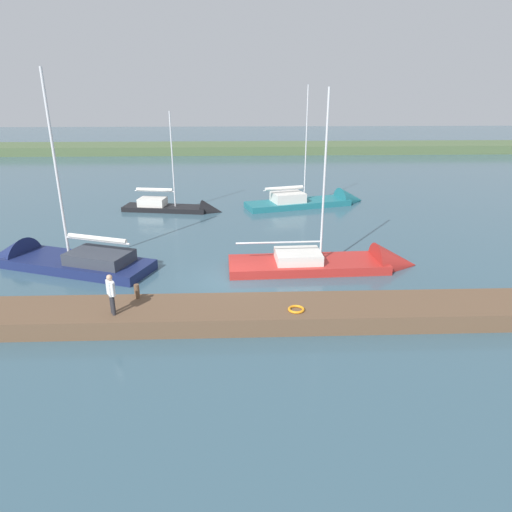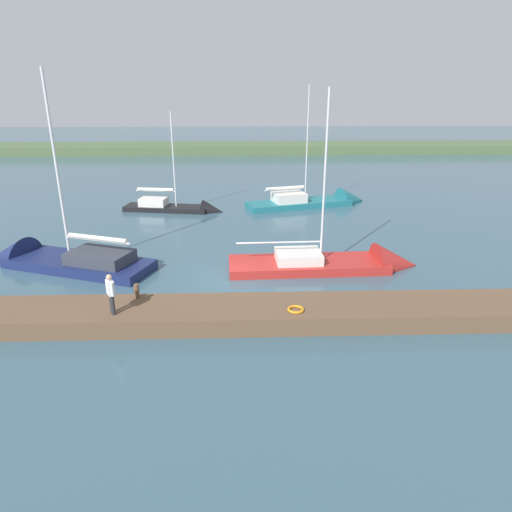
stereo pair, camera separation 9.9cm
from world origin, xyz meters
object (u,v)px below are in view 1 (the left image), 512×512
Objects in this scene: mooring_post_near at (137,291)px; person_on_dock at (111,292)px; sailboat_mid_channel at (318,202)px; life_ring_buoy at (296,309)px; sailboat_far_right at (180,209)px; sailboat_outer_mooring at (52,263)px; sailboat_far_left at (344,266)px.

mooring_post_near is 0.37× the size of person_on_dock.
sailboat_mid_channel reaches higher than person_on_dock.
life_ring_buoy is at bearing 149.24° from person_on_dock.
sailboat_far_right is (0.36, -17.24, -0.91)m from mooring_post_near.
life_ring_buoy is at bearing 167.90° from mooring_post_near.
mooring_post_near is 0.07× the size of sailboat_far_right.
sailboat_outer_mooring is at bearing -106.41° from sailboat_far_right.
sailboat_outer_mooring reaches higher than sailboat_far_left.
sailboat_mid_channel reaches higher than sailboat_far_left.
person_on_dock is at bearing -81.40° from sailboat_far_right.
sailboat_outer_mooring is at bearing 174.06° from sailboat_far_left.
life_ring_buoy is 0.06× the size of sailboat_far_left.
mooring_post_near is at bearing 154.90° from sailboat_outer_mooring.
life_ring_buoy is 7.14m from sailboat_far_left.
sailboat_outer_mooring is 1.08× the size of sailboat_mid_channel.
mooring_post_near is 1.67m from person_on_dock.
mooring_post_near reaches higher than life_ring_buoy.
sailboat_far_right is at bearing -95.66° from sailboat_outer_mooring.
sailboat_outer_mooring reaches higher than life_ring_buoy.
sailboat_outer_mooring is (15.67, -1.01, 0.02)m from sailboat_far_left.
sailboat_far_left reaches higher than life_ring_buoy.
sailboat_outer_mooring is (5.49, 11.34, -0.01)m from sailboat_far_right.
life_ring_buoy is 20.69m from sailboat_mid_channel.
person_on_dock is (11.38, 20.26, 1.48)m from sailboat_mid_channel.
sailboat_mid_channel is at bearing -121.89° from sailboat_outer_mooring.
life_ring_buoy is 7.16m from person_on_dock.
life_ring_buoy is at bearing -117.96° from sailboat_mid_channel.
sailboat_mid_channel is (-11.11, -1.61, 0.07)m from sailboat_far_right.
sailboat_mid_channel reaches higher than sailboat_far_right.
sailboat_far_right is at bearing -69.84° from life_ring_buoy.
sailboat_outer_mooring is at bearing -85.36° from person_on_dock.
person_on_dock is at bearing -151.16° from sailboat_far_left.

